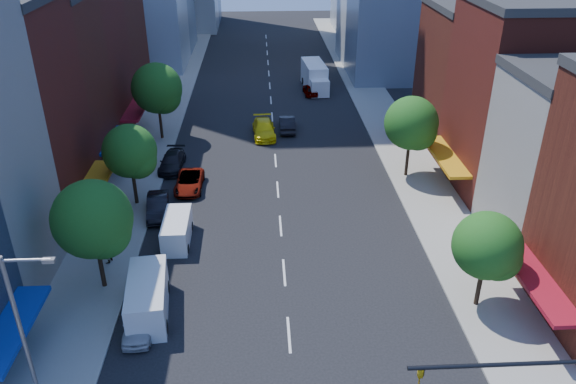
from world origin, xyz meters
The scene contains 24 objects.
sidewalk_left centered at (-12.50, 40.00, 0.07)m, with size 5.00×120.00×0.15m, color gray.
sidewalk_right centered at (12.50, 40.00, 0.07)m, with size 5.00×120.00×0.15m, color gray.
bldg_left_3 centered at (-21.00, 29.00, 7.50)m, with size 12.00×8.00×15.00m, color #501C14.
bldg_left_4 centered at (-21.00, 37.50, 8.50)m, with size 12.00×9.00×17.00m, color #5C1E15.
bldg_left_5 centered at (-21.00, 47.00, 6.50)m, with size 12.00×10.00×13.00m, color #501C14.
bldg_right_2 centered at (21.00, 24.00, 7.50)m, with size 12.00×10.00×15.00m, color #5C1E15.
bldg_right_3 centered at (21.00, 34.00, 6.50)m, with size 12.00×10.00×13.00m, color #501C14.
streetlight centered at (-11.81, 1.00, 5.28)m, with size 2.25×0.25×9.00m.
tree_left_near centered at (-11.35, 10.92, 4.87)m, with size 4.80×4.80×7.30m.
tree_left_mid centered at (-11.35, 21.92, 4.53)m, with size 4.20×4.20×6.65m.
tree_left_far centered at (-11.35, 35.92, 5.20)m, with size 5.00×5.00×7.75m.
tree_right_near centered at (11.65, 7.92, 4.19)m, with size 4.00×4.00×6.20m.
tree_right_far centered at (11.65, 25.92, 4.86)m, with size 4.60×4.60×7.20m.
parked_car_front centered at (-8.51, 6.75, 0.68)m, with size 1.62×4.02×1.37m, color #B1B2B6.
parked_car_second centered at (-9.50, 20.24, 0.74)m, with size 1.57×4.50×1.48m, color black.
parked_car_third centered at (-7.50, 24.51, 0.67)m, with size 2.22×4.81×1.34m, color #999999.
parked_car_rear centered at (-9.50, 28.70, 0.71)m, with size 1.98×4.87×1.41m, color black.
cargo_van_near centered at (-8.20, 8.17, 1.15)m, with size 2.78×5.67×2.33m.
cargo_van_far centered at (-7.50, 16.12, 0.95)m, with size 1.87×4.51×1.92m.
taxi centered at (-1.00, 36.25, 0.79)m, with size 2.21×5.45×1.58m, color yellow.
traffic_car_oncoming centered at (1.50, 37.78, 0.76)m, with size 1.61×4.63×1.52m, color black.
traffic_car_far centered at (5.03, 49.92, 0.68)m, with size 1.61×4.00×1.36m, color #999999.
box_truck centered at (5.81, 52.41, 1.55)m, with size 3.07×8.31×3.28m.
pedestrian_far centered at (-11.88, 13.60, 0.94)m, with size 0.77×0.60×1.58m, color #999999.
Camera 1 is at (-1.31, -18.45, 21.99)m, focal length 35.00 mm.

